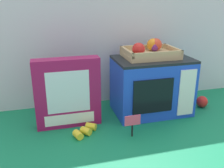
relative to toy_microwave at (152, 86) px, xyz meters
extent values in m
plane|color=#147A4C|center=(-0.13, -0.04, -0.14)|extent=(1.70, 1.70, 0.00)
cube|color=silver|center=(-0.13, 0.21, 0.22)|extent=(1.61, 0.03, 0.73)
cube|color=blue|center=(0.00, 0.00, -0.01)|extent=(0.38, 0.24, 0.27)
cube|color=black|center=(0.00, 0.00, 0.14)|extent=(0.38, 0.24, 0.01)
cube|color=black|center=(-0.05, -0.12, -0.01)|extent=(0.20, 0.01, 0.16)
cube|color=white|center=(0.13, -0.12, -0.01)|extent=(0.08, 0.01, 0.23)
cube|color=tan|center=(-0.01, 0.02, 0.15)|extent=(0.26, 0.19, 0.02)
cube|color=tan|center=(-0.01, -0.06, 0.18)|extent=(0.26, 0.01, 0.02)
cube|color=tan|center=(-0.01, 0.11, 0.18)|extent=(0.26, 0.01, 0.02)
cube|color=tan|center=(-0.13, 0.02, 0.18)|extent=(0.01, 0.19, 0.02)
cube|color=tan|center=(0.12, 0.02, 0.18)|extent=(0.01, 0.19, 0.02)
sphere|color=red|center=(-0.08, -0.02, 0.19)|extent=(0.06, 0.06, 0.06)
sphere|color=#E04228|center=(0.04, 0.06, 0.20)|extent=(0.06, 0.06, 0.06)
sphere|color=#72287F|center=(0.03, 0.06, 0.19)|extent=(0.05, 0.05, 0.05)
sphere|color=orange|center=(0.03, 0.07, 0.20)|extent=(0.06, 0.06, 0.06)
cube|color=#99144C|center=(-0.43, -0.03, 0.02)|extent=(0.29, 0.07, 0.32)
cube|color=silver|center=(-0.43, -0.07, 0.03)|extent=(0.19, 0.00, 0.19)
cube|color=white|center=(-0.43, -0.07, -0.10)|extent=(0.22, 0.00, 0.05)
cylinder|color=black|center=(-0.18, -0.21, -0.12)|extent=(0.01, 0.01, 0.06)
cube|color=#F44C6B|center=(-0.18, -0.21, -0.07)|extent=(0.07, 0.00, 0.05)
cylinder|color=yellow|center=(-0.40, -0.17, -0.13)|extent=(0.05, 0.05, 0.03)
cylinder|color=yellow|center=(-0.37, -0.14, -0.13)|extent=(0.05, 0.05, 0.03)
cylinder|color=yellow|center=(-0.34, -0.11, -0.13)|extent=(0.06, 0.05, 0.03)
sphere|color=red|center=(0.29, -0.02, -0.11)|extent=(0.06, 0.06, 0.06)
camera|label=1|loc=(-0.51, -1.12, 0.44)|focal=40.76mm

